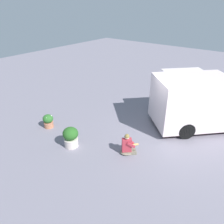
{
  "coord_description": "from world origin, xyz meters",
  "views": [
    {
      "loc": [
        3.16,
        -8.28,
        5.42
      ],
      "look_at": [
        -1.78,
        -1.94,
        1.28
      ],
      "focal_mm": 35.06,
      "sensor_mm": 36.0,
      "label": 1
    }
  ],
  "objects_px": {
    "food_truck": "(203,103)",
    "planter_flowering_far": "(71,137)",
    "person_customer": "(127,146)",
    "planter_flowering_near": "(48,121)"
  },
  "relations": [
    {
      "from": "food_truck",
      "to": "planter_flowering_far",
      "type": "distance_m",
      "value": 6.22
    },
    {
      "from": "planter_flowering_far",
      "to": "food_truck",
      "type": "bearing_deg",
      "value": 54.45
    },
    {
      "from": "planter_flowering_near",
      "to": "person_customer",
      "type": "bearing_deg",
      "value": 9.03
    },
    {
      "from": "person_customer",
      "to": "planter_flowering_near",
      "type": "bearing_deg",
      "value": -170.97
    },
    {
      "from": "food_truck",
      "to": "person_customer",
      "type": "height_order",
      "value": "food_truck"
    },
    {
      "from": "planter_flowering_far",
      "to": "person_customer",
      "type": "bearing_deg",
      "value": 26.27
    },
    {
      "from": "food_truck",
      "to": "person_customer",
      "type": "distance_m",
      "value": 4.35
    },
    {
      "from": "person_customer",
      "to": "planter_flowering_far",
      "type": "height_order",
      "value": "person_customer"
    },
    {
      "from": "food_truck",
      "to": "planter_flowering_far",
      "type": "bearing_deg",
      "value": -125.55
    },
    {
      "from": "food_truck",
      "to": "planter_flowering_near",
      "type": "xyz_separation_m",
      "value": [
        -5.58,
        -4.65,
        -0.8
      ]
    }
  ]
}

